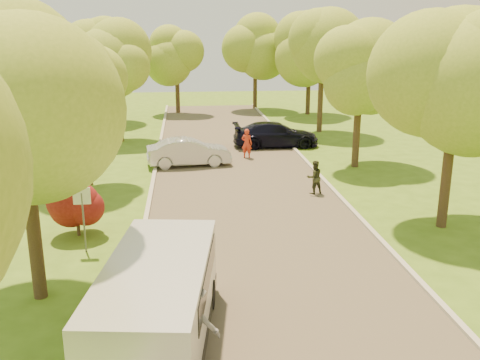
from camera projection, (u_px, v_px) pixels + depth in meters
name	position (u px, v px, depth m)	size (l,w,h in m)	color
ground	(284.00, 302.00, 14.19)	(100.00, 100.00, 0.00)	#446919
road	(248.00, 206.00, 21.84)	(8.00, 60.00, 0.01)	#4C4438
curb_left	(148.00, 209.00, 21.42)	(0.18, 60.00, 0.12)	#B2AD9E
curb_right	(344.00, 202.00, 22.23)	(0.18, 60.00, 0.12)	#B2AD9E
street_sign	(82.00, 206.00, 17.00)	(0.55, 0.06, 2.17)	#59595E
red_shrub	(77.00, 206.00, 18.51)	(1.70, 1.70, 1.95)	#382619
tree_l_mida	(28.00, 106.00, 13.10)	(4.71, 4.60, 7.39)	#382619
tree_l_midb	(86.00, 85.00, 23.73)	(4.30, 4.20, 6.62)	#382619
tree_l_far	(119.00, 55.00, 33.11)	(4.92, 4.80, 7.79)	#382619
tree_r_mida	(464.00, 74.00, 18.17)	(5.13, 5.00, 7.95)	#382619
tree_r_midb	(364.00, 73.00, 26.92)	(4.51, 4.40, 7.01)	#382619
tree_r_far	(326.00, 47.00, 36.29)	(5.33, 5.20, 8.34)	#382619
tree_bg_a	(99.00, 52.00, 40.56)	(5.12, 5.00, 7.72)	#382619
tree_bg_b	(312.00, 47.00, 44.13)	(5.12, 5.00, 7.95)	#382619
tree_bg_c	(179.00, 53.00, 45.07)	(4.92, 4.80, 7.33)	#382619
tree_bg_d	(258.00, 49.00, 47.62)	(5.12, 5.00, 7.72)	#382619
minivan	(158.00, 303.00, 11.93)	(2.94, 5.86, 2.09)	silver
silver_sedan	(189.00, 152.00, 28.24)	(1.54, 4.40, 1.45)	silver
dark_sedan	(276.00, 135.00, 32.80)	(2.12, 5.22, 1.52)	black
skateboarder	(190.00, 324.00, 11.08)	(1.25, 0.72, 1.93)	slate
person_striped	(247.00, 143.00, 29.91)	(0.60, 0.40, 1.65)	red
person_olive	(314.00, 177.00, 23.36)	(0.73, 0.57, 1.49)	#30341F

